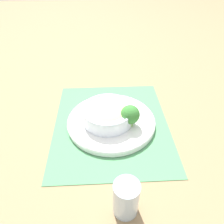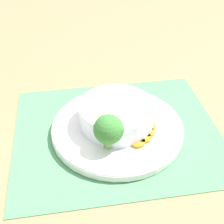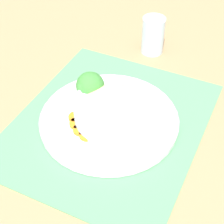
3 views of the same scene
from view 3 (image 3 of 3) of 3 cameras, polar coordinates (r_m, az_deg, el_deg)
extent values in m
plane|color=#8C704C|center=(0.88, -0.43, -1.78)|extent=(4.00, 4.00, 0.00)
cube|color=#4C8C59|center=(0.88, -0.43, -1.69)|extent=(0.51, 0.43, 0.00)
cylinder|color=white|center=(0.87, -0.44, -1.22)|extent=(0.32, 0.32, 0.02)
torus|color=white|center=(0.87, -0.44, -0.84)|extent=(0.32, 0.32, 0.01)
cylinder|color=silver|center=(0.84, 0.34, 0.20)|extent=(0.18, 0.18, 0.05)
torus|color=silver|center=(0.83, 0.35, 1.52)|extent=(0.18, 0.18, 0.01)
ellipsoid|color=beige|center=(0.84, 0.35, 0.85)|extent=(0.15, 0.15, 0.06)
cylinder|color=#759E51|center=(0.90, -3.24, 2.14)|extent=(0.03, 0.03, 0.02)
sphere|color=#387A33|center=(0.88, -3.33, 3.99)|extent=(0.07, 0.07, 0.07)
sphere|color=#387A33|center=(0.86, -4.44, 3.71)|extent=(0.03, 0.03, 0.03)
sphere|color=#387A33|center=(0.88, -2.43, 4.65)|extent=(0.03, 0.03, 0.03)
cylinder|color=orange|center=(0.87, -5.48, -0.80)|extent=(0.04, 0.04, 0.01)
cylinder|color=orange|center=(0.85, -5.32, -1.78)|extent=(0.04, 0.04, 0.01)
cylinder|color=orange|center=(0.84, -4.75, -2.71)|extent=(0.04, 0.04, 0.01)
cylinder|color=orange|center=(0.82, -3.80, -3.50)|extent=(0.04, 0.04, 0.01)
cylinder|color=silver|center=(1.10, 6.26, 11.54)|extent=(0.06, 0.06, 0.11)
cylinder|color=silver|center=(1.11, 6.19, 10.69)|extent=(0.05, 0.05, 0.06)
camera|label=1|loc=(1.19, 17.36, 38.27)|focal=35.00mm
camera|label=2|loc=(1.08, -31.59, 32.76)|focal=50.00mm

